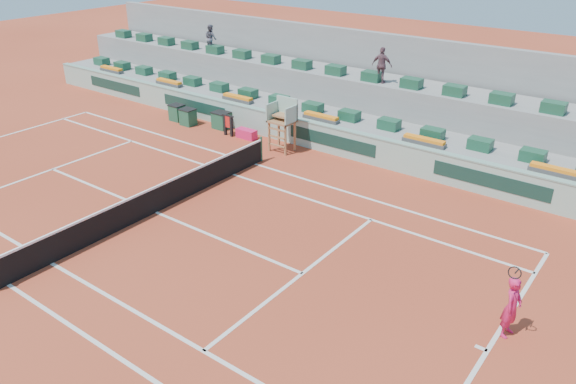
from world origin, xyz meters
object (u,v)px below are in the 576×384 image
object	(u,v)px
drink_cooler_a	(222,120)
tennis_player	(512,307)
umpire_chair	(283,117)
player_bag	(247,134)

from	to	relation	value
drink_cooler_a	tennis_player	bearing A→B (deg)	-23.58
umpire_chair	drink_cooler_a	distance (m)	4.42
player_bag	umpire_chair	distance (m)	2.67
umpire_chair	drink_cooler_a	xyz separation A→B (m)	(-4.25, 0.52, -1.12)
umpire_chair	drink_cooler_a	world-z (taller)	umpire_chair
player_bag	umpire_chair	bearing A→B (deg)	-3.89
drink_cooler_a	tennis_player	size ratio (longest dim) A/B	0.37
umpire_chair	tennis_player	xyz separation A→B (m)	(12.05, -6.60, -0.70)
umpire_chair	drink_cooler_a	size ratio (longest dim) A/B	2.85
player_bag	tennis_player	world-z (taller)	tennis_player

